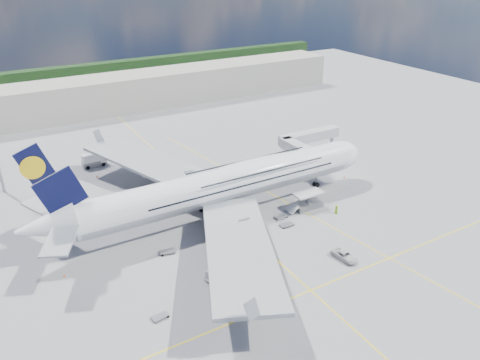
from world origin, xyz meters
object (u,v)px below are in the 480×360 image
catering_truck_inner (179,179)px  catering_truck_outer (94,160)px  baggage_tug (226,237)px  crew_van (336,209)px  airliner (225,184)px  dolly_nose_far (287,225)px  service_van (345,256)px  cone_wing_left_outer (97,176)px  crew_wing (230,276)px  cone_nose (344,177)px  cone_wing_right_outer (238,299)px  cone_wing_right_inner (229,246)px  jet_bridge (306,142)px  cone_wing_left_inner (188,201)px  cargo_loader (307,203)px  crew_loader (305,197)px  dolly_back (167,252)px  dolly_nose_near (281,216)px  cone_tail (64,276)px  dolly_row_a (160,316)px  dolly_row_c (222,256)px  crew_tug (242,259)px  dolly_row_b (213,274)px  crew_nose (304,179)px

catering_truck_inner → catering_truck_outer: (-14.46, 22.44, -0.29)m
baggage_tug → crew_van: 25.79m
airliner → dolly_nose_far: airliner is taller
service_van → cone_wing_left_outer: service_van is taller
airliner → crew_wing: (-10.43, -20.82, -5.97)m
airliner → crew_van: bearing=-31.2°
cone_nose → cone_wing_left_outer: 61.95m
dolly_nose_far → service_van: size_ratio=0.57×
airliner → cone_wing_right_outer: size_ratio=129.00×
dolly_nose_far → cone_wing_right_inner: cone_wing_right_inner is taller
cone_wing_right_outer → cone_nose: bearing=29.9°
airliner → baggage_tug: airliner is taller
dolly_nose_far → service_van: bearing=-76.1°
jet_bridge → crew_wing: jet_bridge is taller
catering_truck_outer → cone_wing_left_inner: catering_truck_outer is taller
service_van → cone_wing_right_outer: bearing=173.2°
cargo_loader → crew_loader: (1.70, 2.90, -0.38)m
dolly_back → dolly_nose_near: bearing=16.6°
catering_truck_inner → service_van: catering_truck_inner is taller
catering_truck_inner → cone_tail: (-31.28, -22.04, -1.77)m
jet_bridge → service_van: 41.96m
cargo_loader → catering_truck_inner: bearing=130.5°
dolly_nose_far → dolly_row_a: bearing=-154.5°
cone_wing_left_inner → cone_wing_right_inner: (-0.93, -20.80, 0.07)m
crew_wing → dolly_row_c: bearing=16.2°
cargo_loader → cone_wing_left_inner: 26.65m
cone_wing_left_outer → jet_bridge: bearing=-23.2°
service_van → cone_wing_right_inner: 21.57m
baggage_tug → dolly_back: bearing=164.4°
dolly_row_a → crew_tug: (18.02, 5.87, 0.61)m
cone_wing_right_outer → dolly_back: bearing=104.7°
dolly_row_c → dolly_nose_far: dolly_row_c is taller
airliner → dolly_back: size_ratio=24.85×
crew_tug → cone_tail: 31.10m
dolly_back → cargo_loader: bearing=17.9°
airliner → crew_wing: airliner is taller
cargo_loader → dolly_row_b: size_ratio=2.61×
catering_truck_inner → crew_wing: catering_truck_inner is taller
dolly_nose_near → cone_tail: size_ratio=5.81×
cargo_loader → cone_wing_right_inner: bearing=-167.4°
dolly_back → crew_nose: size_ratio=2.06×
crew_nose → crew_tug: 36.70m
dolly_back → cone_wing_left_inner: size_ratio=6.58×
crew_tug → cone_nose: bearing=40.5°
cone_wing_right_inner → crew_nose: bearing=27.9°
catering_truck_outer → cone_wing_left_inner: 33.03m
catering_truck_outer → dolly_row_b: bearing=-86.4°
airliner → crew_nose: bearing=8.4°
dolly_row_c → catering_truck_inner: bearing=82.0°
dolly_row_c → service_van: size_ratio=0.67×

